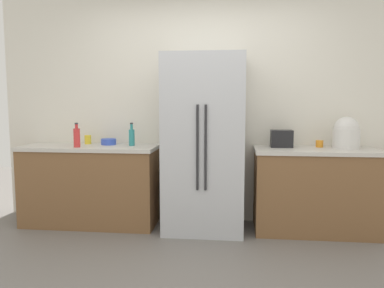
% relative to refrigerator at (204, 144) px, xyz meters
% --- Properties ---
extents(ground_plane, '(9.43, 9.43, 0.00)m').
position_rel_refrigerator_xyz_m(ground_plane, '(-0.06, -1.26, -0.93)').
color(ground_plane, slate).
extents(kitchen_back_panel, '(4.71, 0.10, 2.79)m').
position_rel_refrigerator_xyz_m(kitchen_back_panel, '(-0.06, 0.40, 0.47)').
color(kitchen_back_panel, silver).
rests_on(kitchen_back_panel, ground_plane).
extents(counter_left, '(1.50, 0.60, 0.89)m').
position_rel_refrigerator_xyz_m(counter_left, '(-1.28, 0.05, -0.48)').
color(counter_left, brown).
rests_on(counter_left, ground_plane).
extents(counter_right, '(1.28, 0.60, 0.89)m').
position_rel_refrigerator_xyz_m(counter_right, '(1.17, 0.05, -0.48)').
color(counter_right, brown).
rests_on(counter_right, ground_plane).
extents(refrigerator, '(0.84, 0.68, 1.86)m').
position_rel_refrigerator_xyz_m(refrigerator, '(0.00, 0.00, 0.00)').
color(refrigerator, '#B7BABF').
rests_on(refrigerator, ground_plane).
extents(toaster, '(0.23, 0.15, 0.18)m').
position_rel_refrigerator_xyz_m(toaster, '(0.82, 0.14, 0.05)').
color(toaster, black).
rests_on(toaster, counter_right).
extents(rice_cooker, '(0.28, 0.28, 0.33)m').
position_rel_refrigerator_xyz_m(rice_cooker, '(1.48, 0.11, 0.11)').
color(rice_cooker, silver).
rests_on(rice_cooker, counter_right).
extents(bottle_a, '(0.06, 0.06, 0.26)m').
position_rel_refrigerator_xyz_m(bottle_a, '(-0.82, 0.10, 0.06)').
color(bottle_a, teal).
rests_on(bottle_a, counter_left).
extents(bottle_b, '(0.07, 0.07, 0.26)m').
position_rel_refrigerator_xyz_m(bottle_b, '(-1.36, -0.10, 0.07)').
color(bottle_b, red).
rests_on(bottle_b, counter_left).
extents(cup_a, '(0.08, 0.08, 0.07)m').
position_rel_refrigerator_xyz_m(cup_a, '(1.23, 0.19, -0.00)').
color(cup_a, orange).
rests_on(cup_a, counter_right).
extents(cup_b, '(0.07, 0.07, 0.10)m').
position_rel_refrigerator_xyz_m(cup_b, '(-1.37, 0.21, 0.01)').
color(cup_b, yellow).
rests_on(cup_b, counter_left).
extents(bowl_a, '(0.17, 0.17, 0.07)m').
position_rel_refrigerator_xyz_m(bowl_a, '(-1.11, 0.17, -0.01)').
color(bowl_a, blue).
rests_on(bowl_a, counter_left).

